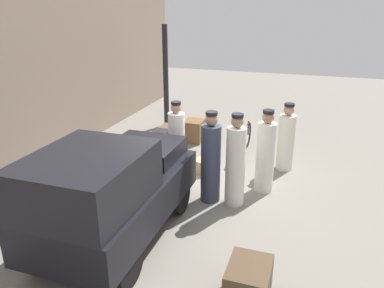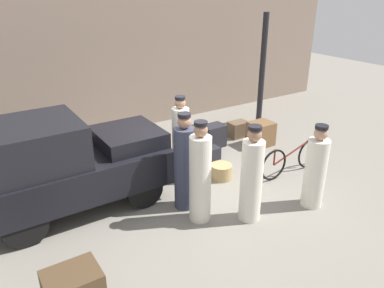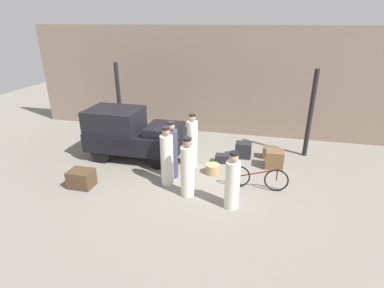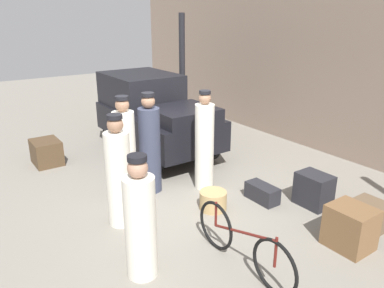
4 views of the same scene
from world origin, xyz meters
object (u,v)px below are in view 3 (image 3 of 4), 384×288
Objects in this scene: wicker_basket at (213,169)px; porter_carrying_trunk at (167,159)px; porter_standing_middle at (172,152)px; trunk_umber_medium at (274,159)px; truck at (131,132)px; suitcase_small_leather at (243,150)px; conductor_in_dark_uniform at (232,183)px; porter_lifting_near_truck at (192,143)px; suitcase_black_upright at (81,179)px; bicycle at (257,178)px; trunk_large_brown at (224,159)px; trunk_wicker_pale at (270,153)px; porter_with_bicycle at (188,170)px.

porter_carrying_trunk is (-1.23, -0.99, 0.69)m from wicker_basket.
porter_standing_middle reaches higher than trunk_umber_medium.
suitcase_small_leather is at bearing 12.55° from truck.
conductor_in_dark_uniform is 2.18m from porter_carrying_trunk.
suitcase_black_upright is (-2.92, -2.13, -0.60)m from porter_lifting_near_truck.
trunk_umber_medium is (2.73, 0.52, -0.55)m from porter_lifting_near_truck.
bicycle is at bearing -75.30° from suitcase_small_leather.
porter_carrying_trunk reaches higher than bicycle.
wicker_basket is 0.75× the size of trunk_large_brown.
porter_lifting_near_truck is 1.01× the size of porter_carrying_trunk.
bicycle reaches higher than suitcase_black_upright.
porter_lifting_near_truck is at bearing 126.39° from conductor_in_dark_uniform.
porter_carrying_trunk is 3.24× the size of suitcase_small_leather.
suitcase_black_upright is 1.36× the size of trunk_wicker_pale.
truck is at bearing -176.72° from trunk_umber_medium.
truck is 5.89× the size of suitcase_small_leather.
suitcase_black_upright is at bearing -144.70° from suitcase_small_leather.
bicycle is 0.97× the size of porter_standing_middle.
wicker_basket is 1.50m from porter_standing_middle.
porter_standing_middle reaches higher than suitcase_small_leather.
trunk_wicker_pale is (2.60, 1.28, -0.65)m from porter_lifting_near_truck.
wicker_basket is at bearing -120.27° from suitcase_small_leather.
bicycle is 3.92× the size of wicker_basket.
trunk_large_brown is (0.26, 0.89, -0.01)m from wicker_basket.
porter_lifting_near_truck reaches higher than bicycle.
porter_standing_middle is 3.80m from trunk_wicker_pale.
trunk_large_brown is (3.95, 2.63, -0.12)m from suitcase_black_upright.
conductor_in_dark_uniform reaches higher than trunk_wicker_pale.
trunk_wicker_pale is at bearing 26.19° from porter_lifting_near_truck.
truck is at bearing 141.64° from porter_with_bicycle.
truck is 4.74m from bicycle.
porter_standing_middle is 2.82m from suitcase_black_upright.
porter_standing_middle is (-1.23, -0.50, 0.69)m from wicker_basket.
porter_lifting_near_truck is 1.45m from porter_carrying_trunk.
bicycle is 2.35m from trunk_wicker_pale.
truck is 2.17m from porter_standing_middle.
suitcase_small_leather is (0.87, 1.49, 0.13)m from wicker_basket.
bicycle is at bearing -108.41° from trunk_umber_medium.
trunk_large_brown is 0.87m from suitcase_small_leather.
porter_lifting_near_truck is at bearing 71.89° from porter_carrying_trunk.
trunk_large_brown is 1.18× the size of trunk_wicker_pale.
truck is at bearing -167.45° from suitcase_small_leather.
porter_with_bicycle is 2.55m from trunk_large_brown.
porter_with_bicycle is at bearing 166.66° from conductor_in_dark_uniform.
suitcase_small_leather reaches higher than suitcase_black_upright.
porter_lifting_near_truck is at bearing -146.06° from suitcase_small_leather.
porter_lifting_near_truck is 1.05× the size of porter_with_bicycle.
trunk_umber_medium is at bearing 24.77° from wicker_basket.
suitcase_small_leather reaches higher than wicker_basket.
suitcase_black_upright is at bearing -146.34° from trunk_large_brown.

